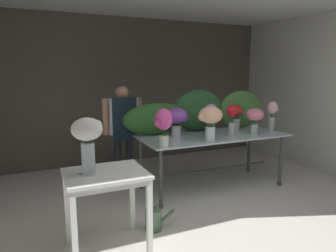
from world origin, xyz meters
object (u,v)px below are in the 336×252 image
side_table_white (106,183)px  vase_violet_roses (176,118)px  vase_lilac_carnations (211,117)px  vase_white_roses_tall (88,137)px  vase_peach_freesia (210,119)px  florist (123,123)px  vase_scarlet_stock (237,115)px  display_table_glass (212,142)px  vase_blush_dahlias (272,114)px  vase_rosy_hydrangea (255,117)px  vase_fuchsia_peonies (163,124)px  vase_crimson_ranunculus (232,116)px  watering_can (154,219)px

side_table_white → vase_violet_roses: bearing=41.3°
side_table_white → vase_lilac_carnations: 2.08m
vase_lilac_carnations → vase_white_roses_tall: bearing=-152.8°
vase_violet_roses → vase_peach_freesia: vase_peach_freesia is taller
florist → vase_scarlet_stock: florist is taller
vase_scarlet_stock → vase_peach_freesia: size_ratio=0.85×
display_table_glass → vase_scarlet_stock: 0.70m
vase_blush_dahlias → vase_rosy_hydrangea: 0.42m
vase_rosy_hydrangea → vase_white_roses_tall: 2.68m
vase_fuchsia_peonies → vase_blush_dahlias: 1.97m
side_table_white → display_table_glass: bearing=28.8°
vase_lilac_carnations → vase_crimson_ranunculus: vase_lilac_carnations is taller
vase_scarlet_stock → display_table_glass: bearing=-161.3°
florist → vase_fuchsia_peonies: (0.19, -1.15, 0.16)m
vase_lilac_carnations → vase_crimson_ranunculus: 0.30m
side_table_white → watering_can: (0.55, 0.16, -0.56)m
vase_peach_freesia → vase_scarlet_stock: bearing=32.5°
vase_fuchsia_peonies → vase_violet_roses: bearing=50.5°
florist → vase_crimson_ranunculus: florist is taller
vase_violet_roses → watering_can: size_ratio=1.17×
vase_fuchsia_peonies → florist: bearing=99.2°
vase_blush_dahlias → vase_white_roses_tall: bearing=-163.6°
florist → vase_scarlet_stock: size_ratio=3.88×
florist → vase_white_roses_tall: (-0.83, -1.77, 0.20)m
vase_crimson_ranunculus → vase_peach_freesia: bearing=-158.0°
vase_peach_freesia → watering_can: size_ratio=1.32×
florist → vase_rosy_hydrangea: bearing=-29.8°
vase_rosy_hydrangea → vase_blush_dahlias: bearing=12.5°
display_table_glass → vase_violet_roses: bearing=166.6°
florist → vase_violet_roses: florist is taller
vase_scarlet_stock → vase_peach_freesia: 0.99m
vase_blush_dahlias → vase_scarlet_stock: bearing=142.0°
display_table_glass → vase_rosy_hydrangea: size_ratio=5.59×
vase_violet_roses → florist: bearing=133.6°
display_table_glass → side_table_white: display_table_glass is taller
vase_violet_roses → display_table_glass: bearing=-13.4°
vase_fuchsia_peonies → vase_peach_freesia: bearing=4.0°
vase_crimson_ranunculus → vase_blush_dahlias: bearing=0.4°
florist → watering_can: (-0.13, -1.61, -0.82)m
florist → display_table_glass: bearing=-33.8°
vase_crimson_ranunculus → vase_rosy_hydrangea: (0.35, -0.09, -0.03)m
vase_crimson_ranunculus → watering_can: (-1.51, -0.70, -0.97)m
vase_lilac_carnations → watering_can: vase_lilac_carnations is taller
vase_violet_roses → vase_crimson_ranunculus: vase_crimson_ranunculus is taller
vase_scarlet_stock → vase_crimson_ranunculus: vase_crimson_ranunculus is taller
display_table_glass → florist: size_ratio=1.43×
florist → vase_peach_freesia: (0.89, -1.11, 0.17)m
vase_white_roses_tall → watering_can: (0.70, 0.16, -1.02)m
vase_peach_freesia → vase_white_roses_tall: (-1.72, -0.67, 0.03)m
vase_crimson_ranunculus → watering_can: bearing=-155.0°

